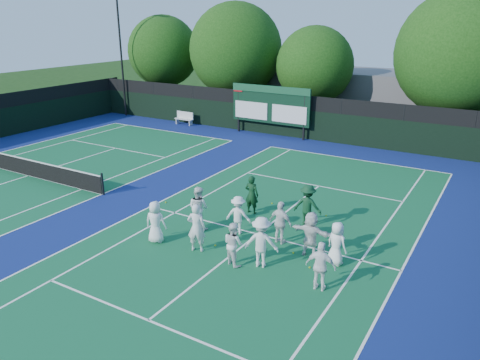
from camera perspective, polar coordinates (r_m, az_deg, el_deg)
The scene contains 32 objects.
ground at distance 17.65m, azimuth 0.61°, elevation -7.87°, with size 120.00×120.00×0.00m, color #16350E.
court_apron at distance 21.68m, azimuth -11.89°, elevation -2.95°, with size 34.00×32.00×0.01m, color navy.
near_court at distance 18.43m, azimuth 2.18°, elevation -6.62°, with size 11.05×23.85×0.01m.
left_court at distance 27.49m, azimuth -24.36°, elevation 0.50°, with size 11.05×23.85×0.01m.
back_fence at distance 33.36m, azimuth 5.56°, elevation 7.62°, with size 34.00×0.08×3.00m.
scoreboard at distance 33.27m, azimuth 3.70°, elevation 9.10°, with size 6.00×0.21×3.55m.
clubhouse at distance 39.34m, azimuth 16.06°, elevation 9.70°, with size 18.00×6.00×4.00m, color #5C5C61.
light_pole_left at distance 41.16m, azimuth -14.43°, elevation 16.28°, with size 1.20×0.30×10.12m.
tennis_net at distance 27.35m, azimuth -24.50°, elevation 1.46°, with size 11.30×0.10×1.10m.
bench at distance 37.32m, azimuth -6.78°, elevation 7.55°, with size 1.62×0.50×1.01m.
tree_a at distance 43.10m, azimuth -9.08°, elevation 15.03°, with size 6.16×6.16×8.27m.
tree_b at distance 38.79m, azimuth -0.29°, elevation 15.30°, with size 7.41×7.41×9.25m.
tree_c at distance 35.84m, azimuth 9.36°, elevation 13.39°, with size 5.68×5.68×7.51m.
tree_d at distance 33.44m, azimuth 25.46°, elevation 13.37°, with size 8.00×8.00×9.86m.
tennis_ball_0 at distance 17.55m, azimuth -3.04°, elevation -7.95°, with size 0.07×0.07×0.07m, color #A7C617.
tennis_ball_1 at distance 20.33m, azimuth 10.45°, elevation -4.29°, with size 0.07×0.07×0.07m, color #A7C617.
tennis_ball_2 at distance 17.11m, azimuth 6.51°, elevation -8.82°, with size 0.07×0.07×0.07m, color #A7C617.
tennis_ball_3 at distance 21.66m, azimuth -9.03°, elevation -2.70°, with size 0.07×0.07×0.07m, color #A7C617.
tennis_ball_4 at distance 21.32m, azimuth 3.92°, elevation -2.86°, with size 0.07×0.07×0.07m, color #A7C617.
tennis_ball_5 at distance 16.27m, azimuth 8.48°, elevation -10.50°, with size 0.07×0.07×0.07m, color #A7C617.
player_front_0 at distance 17.80m, azimuth -10.25°, elevation -5.06°, with size 0.80×0.52×1.63m, color white.
player_front_1 at distance 16.89m, azimuth -5.33°, elevation -5.81°, with size 0.67×0.44×1.83m, color white.
player_front_2 at distance 16.02m, azimuth -0.81°, elevation -7.77°, with size 0.75×0.58×1.54m, color white.
player_front_3 at distance 15.84m, azimuth 2.62°, elevation -7.58°, with size 1.17×0.67×1.80m, color white.
player_front_4 at distance 14.79m, azimuth 9.82°, elevation -10.33°, with size 0.96×0.40×1.63m, color white.
player_back_0 at distance 18.69m, azimuth -5.07°, elevation -3.37°, with size 0.85×0.67×1.76m, color white.
player_back_1 at distance 18.20m, azimuth -0.21°, elevation -4.30°, with size 1.00×0.58×1.55m, color white.
player_back_2 at distance 17.47m, azimuth 4.98°, elevation -5.21°, with size 0.98×0.41×1.67m, color white.
player_back_3 at distance 16.70m, azimuth 8.63°, elevation -6.55°, with size 1.56×0.50×1.68m, color silver.
player_back_4 at distance 16.34m, azimuth 11.69°, elevation -7.60°, with size 0.76×0.49×1.55m, color white.
coach_left at distance 20.05m, azimuth 1.44°, elevation -1.79°, with size 0.62×0.41×1.70m, color #0D3318.
coach_right at distance 18.99m, azimuth 8.23°, elevation -3.11°, with size 1.14×0.66×1.77m, color #103C20.
Camera 1 is at (7.86, -13.59, 8.06)m, focal length 35.00 mm.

